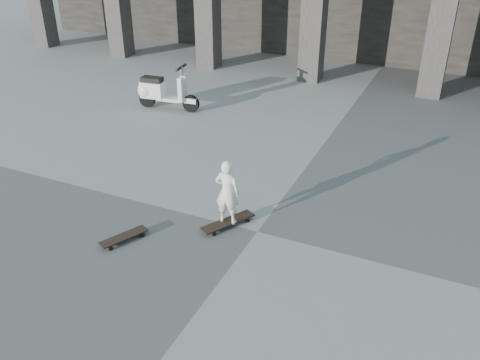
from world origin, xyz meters
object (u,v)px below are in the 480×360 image
at_px(scooter, 158,91).
at_px(child, 227,192).
at_px(longboard, 228,222).
at_px(skateboard_spare, 124,237).

bearing_deg(scooter, child, -53.27).
relative_size(longboard, scooter, 0.57).
xyz_separation_m(longboard, skateboard_spare, (-1.35, -1.10, -0.00)).
bearing_deg(longboard, child, 119.42).
distance_m(longboard, skateboard_spare, 1.74).
height_order(longboard, scooter, scooter).
relative_size(child, scooter, 0.66).
relative_size(longboard, child, 0.86).
xyz_separation_m(skateboard_spare, scooter, (-2.85, 5.52, 0.40)).
xyz_separation_m(longboard, scooter, (-4.20, 4.42, 0.40)).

